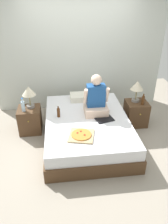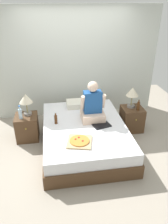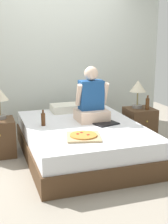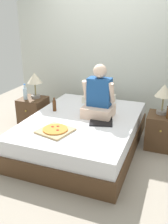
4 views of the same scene
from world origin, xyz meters
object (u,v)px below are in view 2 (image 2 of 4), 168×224
at_px(water_bottle, 20,113).
at_px(lamp_on_right_nightstand, 132,93).
at_px(lamp_on_left_nightstand, 26,100).
at_px(nightstand_right, 132,119).
at_px(beer_bottle, 138,106).
at_px(person_seated, 93,106).
at_px(laptop, 100,123).
at_px(beer_bottle_on_bed, 56,119).
at_px(pizza_box, 79,141).
at_px(nightstand_left, 27,127).
at_px(bed, 84,135).

distance_m(water_bottle, lamp_on_right_nightstand, 2.29).
height_order(lamp_on_left_nightstand, nightstand_right, lamp_on_left_nightstand).
distance_m(nightstand_right, beer_bottle, 0.38).
height_order(lamp_on_left_nightstand, beer_bottle, lamp_on_left_nightstand).
bearing_deg(lamp_on_left_nightstand, lamp_on_right_nightstand, 0.00).
xyz_separation_m(lamp_on_left_nightstand, beer_bottle, (2.26, -0.15, -0.23)).
xyz_separation_m(nightstand_right, person_seated, (-0.92, -0.23, 0.49)).
height_order(lamp_on_left_nightstand, laptop, lamp_on_left_nightstand).
relative_size(person_seated, beer_bottle_on_bed, 3.55).
bearing_deg(beer_bottle_on_bed, lamp_on_left_nightstand, 147.97).
xyz_separation_m(water_bottle, pizza_box, (1.02, -0.88, -0.15)).
bearing_deg(lamp_on_right_nightstand, laptop, -148.10).
xyz_separation_m(lamp_on_left_nightstand, pizza_box, (0.90, -1.02, -0.36)).
bearing_deg(water_bottle, nightstand_right, 2.23).
bearing_deg(pizza_box, water_bottle, 139.45).
height_order(nightstand_left, beer_bottle_on_bed, beer_bottle_on_bed).
distance_m(lamp_on_left_nightstand, water_bottle, 0.28).
xyz_separation_m(nightstand_right, beer_bottle, (0.07, -0.10, 0.36)).
height_order(bed, pizza_box, pizza_box).
relative_size(nightstand_left, laptop, 1.08).
relative_size(nightstand_left, person_seated, 0.67).
distance_m(nightstand_left, lamp_on_right_nightstand, 2.28).
relative_size(nightstand_right, beer_bottle, 2.27).
bearing_deg(pizza_box, nightstand_right, 36.99).
xyz_separation_m(bed, lamp_on_right_nightstand, (1.08, 0.46, 0.62)).
distance_m(beer_bottle, pizza_box, 1.61).
bearing_deg(person_seated, lamp_on_left_nightstand, 167.41).
height_order(water_bottle, beer_bottle_on_bed, water_bottle).
bearing_deg(beer_bottle_on_bed, lamp_on_right_nightstand, 11.98).
bearing_deg(nightstand_right, laptop, -151.70).
relative_size(nightstand_right, beer_bottle_on_bed, 2.38).
bearing_deg(person_seated, water_bottle, 174.12).
bearing_deg(pizza_box, laptop, 48.50).
bearing_deg(beer_bottle_on_bed, pizza_box, -62.05).
distance_m(person_seated, pizza_box, 0.86).
distance_m(nightstand_right, pizza_box, 1.62).
relative_size(bed, laptop, 4.45).
relative_size(person_seated, pizza_box, 1.61).
distance_m(person_seated, laptop, 0.35).
bearing_deg(nightstand_right, beer_bottle_on_bed, -169.91).
bearing_deg(laptop, beer_bottle, 20.97).
distance_m(nightstand_left, beer_bottle, 2.33).
relative_size(nightstand_left, water_bottle, 1.89).
relative_size(beer_bottle, beer_bottle_on_bed, 1.05).
relative_size(nightstand_left, lamp_on_right_nightstand, 1.16).
relative_size(beer_bottle, pizza_box, 0.48).
relative_size(lamp_on_right_nightstand, laptop, 0.93).
bearing_deg(pizza_box, nightstand_left, 134.34).
xyz_separation_m(bed, beer_bottle_on_bed, (-0.53, 0.12, 0.33)).
height_order(water_bottle, nightstand_right, water_bottle).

